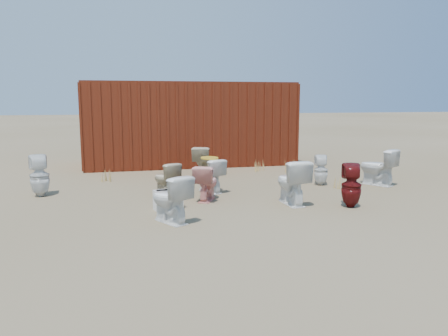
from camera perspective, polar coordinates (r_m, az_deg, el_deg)
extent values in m
plane|color=brown|center=(8.31, 0.95, -4.38)|extent=(100.00, 100.00, 0.00)
cube|color=#4B170C|center=(13.21, -4.61, 5.82)|extent=(6.00, 2.40, 2.40)
imported|color=white|center=(6.89, -7.07, -4.00)|extent=(0.74, 0.86, 0.76)
imported|color=pink|center=(8.34, -2.32, -1.93)|extent=(0.64, 0.77, 0.69)
imported|color=white|center=(8.12, 8.82, -1.81)|extent=(0.51, 0.84, 0.83)
imported|color=#5E1010|center=(8.12, 16.30, -2.23)|extent=(0.46, 0.47, 0.78)
imported|color=white|center=(10.40, 19.42, 0.13)|extent=(0.81, 0.93, 0.82)
imported|color=silver|center=(9.40, -22.95, -0.95)|extent=(0.46, 0.47, 0.83)
imported|color=#C0B08C|center=(8.92, -7.62, -1.37)|extent=(0.62, 0.74, 0.66)
imported|color=#BCAD89|center=(10.88, -2.82, 0.86)|extent=(0.66, 0.86, 0.77)
imported|color=white|center=(9.05, -1.90, -0.99)|extent=(0.64, 0.80, 0.71)
imported|color=white|center=(10.05, 12.55, -0.29)|extent=(0.39, 0.40, 0.68)
ellipsoid|color=gold|center=(8.99, -1.91, 1.32)|extent=(0.36, 0.45, 0.02)
cube|color=white|center=(7.76, -7.29, -4.08)|extent=(0.53, 0.32, 0.35)
ellipsoid|color=#C4AD8E|center=(11.41, -2.49, -0.65)|extent=(0.44, 0.54, 0.02)
ellipsoid|color=#C1AB8C|center=(10.90, -7.04, -1.17)|extent=(0.59, 0.58, 0.02)
cone|color=#AE8D45|center=(10.59, -14.92, -1.03)|extent=(0.36, 0.36, 0.27)
cone|color=#AE8D45|center=(11.24, -0.04, -0.18)|extent=(0.32, 0.32, 0.26)
cone|color=#AE8D45|center=(11.56, 8.96, 0.17)|extent=(0.36, 0.36, 0.34)
cone|color=#AE8D45|center=(11.27, -7.06, -0.16)|extent=(0.30, 0.30, 0.29)
cone|color=#AE8D45|center=(11.77, 4.65, 0.32)|extent=(0.34, 0.34, 0.31)
cone|color=#AE8D45|center=(9.86, 15.06, -1.80)|extent=(0.28, 0.28, 0.26)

